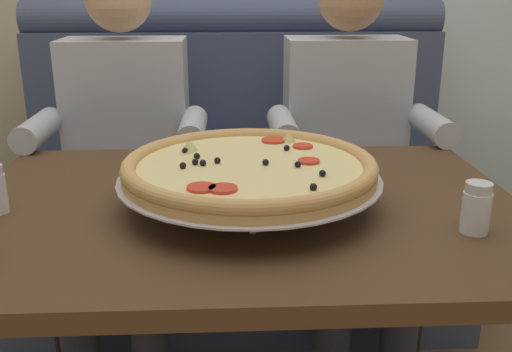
# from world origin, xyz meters

# --- Properties ---
(booth_bench) EXTENTS (1.63, 0.78, 1.13)m
(booth_bench) POSITION_xyz_m (0.00, 0.91, 0.40)
(booth_bench) COLOR #424C6B
(booth_bench) RESTS_ON ground_plane
(dining_table) EXTENTS (1.22, 0.87, 0.74)m
(dining_table) POSITION_xyz_m (0.00, 0.00, 0.65)
(dining_table) COLOR #4C331E
(dining_table) RESTS_ON ground_plane
(diner_left) EXTENTS (0.54, 0.64, 1.27)m
(diner_left) POSITION_xyz_m (-0.37, 0.64, 0.71)
(diner_left) COLOR #2D3342
(diner_left) RESTS_ON ground_plane
(diner_right) EXTENTS (0.54, 0.64, 1.27)m
(diner_right) POSITION_xyz_m (0.37, 0.64, 0.71)
(diner_right) COLOR #2D3342
(diner_right) RESTS_ON ground_plane
(pizza) EXTENTS (0.56, 0.56, 0.12)m
(pizza) POSITION_xyz_m (0.01, -0.02, 0.82)
(pizza) COLOR silver
(pizza) RESTS_ON dining_table
(shaker_pepper_flakes) EXTENTS (0.05, 0.05, 0.10)m
(shaker_pepper_flakes) POSITION_xyz_m (0.44, -0.18, 0.78)
(shaker_pepper_flakes) COLOR white
(shaker_pepper_flakes) RESTS_ON dining_table
(patio_chair) EXTENTS (0.43, 0.43, 0.86)m
(patio_chair) POSITION_xyz_m (1.41, 2.17, 0.52)
(patio_chair) COLOR black
(patio_chair) RESTS_ON ground_plane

